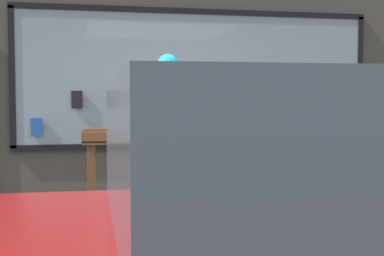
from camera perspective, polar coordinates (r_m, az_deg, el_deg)
ground_plane at (r=5.58m, az=2.91°, el=-10.46°), size 40.00×40.00×0.00m
shopfront_facade at (r=7.75m, az=-1.77°, el=6.38°), size 7.76×0.29×3.52m
display_table_main at (r=6.29m, az=0.86°, el=-1.79°), size 2.74×0.72×0.95m
person_browsing at (r=5.69m, az=-2.59°, el=0.63°), size 0.27×0.69×1.78m
small_dog at (r=5.57m, az=-6.91°, el=-7.82°), size 0.30×0.58×0.37m
sandwich_board_sign at (r=7.08m, az=17.84°, el=-4.14°), size 0.68×0.88×0.82m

